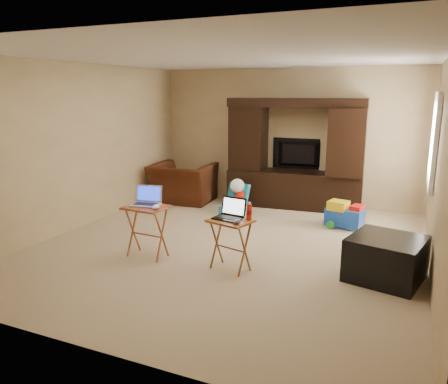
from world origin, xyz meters
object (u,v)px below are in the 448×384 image
at_px(ottoman, 386,258).
at_px(mouse_left, 156,207).
at_px(television, 298,154).
at_px(laptop_right, 228,209).
at_px(water_bottle, 249,212).
at_px(entertainment_center, 295,154).
at_px(recliner, 183,183).
at_px(child_rocker, 235,199).
at_px(mouse_right, 237,222).
at_px(push_toy, 345,214).
at_px(plush_toy, 240,202).
at_px(tray_table_left, 147,232).
at_px(laptop_left, 145,196).
at_px(tray_table_right, 230,245).

distance_m(ottoman, mouse_left, 2.75).
xyz_separation_m(television, laptop_right, (0.04, -3.40, -0.21)).
relative_size(television, water_bottle, 5.26).
distance_m(entertainment_center, ottoman, 3.34).
distance_m(recliner, water_bottle, 3.51).
bearing_deg(recliner, mouse_left, 108.87).
bearing_deg(ottoman, recliner, 149.69).
height_order(entertainment_center, mouse_left, entertainment_center).
distance_m(entertainment_center, child_rocker, 1.41).
distance_m(mouse_left, mouse_right, 1.08).
bearing_deg(recliner, push_toy, 167.88).
height_order(plush_toy, push_toy, push_toy).
distance_m(tray_table_left, laptop_right, 1.17).
bearing_deg(tray_table_left, entertainment_center, 75.30).
xyz_separation_m(mouse_right, water_bottle, (0.07, 0.20, 0.07)).
relative_size(child_rocker, push_toy, 0.95).
xyz_separation_m(recliner, laptop_left, (0.95, -2.69, 0.42)).
bearing_deg(child_rocker, ottoman, -19.25).
bearing_deg(mouse_left, television, 76.06).
height_order(television, mouse_right, television).
relative_size(plush_toy, tray_table_right, 0.65).
xyz_separation_m(push_toy, water_bottle, (-0.78, -2.16, 0.50)).
distance_m(push_toy, tray_table_right, 2.45).
height_order(push_toy, tray_table_right, tray_table_right).
xyz_separation_m(tray_table_left, tray_table_right, (1.14, 0.03, -0.03)).
relative_size(recliner, water_bottle, 5.92).
height_order(tray_table_right, mouse_left, mouse_left).
xyz_separation_m(entertainment_center, laptop_left, (-1.09, -3.18, -0.19)).
relative_size(tray_table_left, mouse_left, 4.92).
xyz_separation_m(ottoman, laptop_left, (-2.87, -0.46, 0.54)).
distance_m(recliner, tray_table_left, 2.89).
bearing_deg(plush_toy, recliner, 165.81).
distance_m(television, child_rocker, 1.56).
height_order(child_rocker, ottoman, child_rocker).
height_order(entertainment_center, plush_toy, entertainment_center).
distance_m(child_rocker, tray_table_left, 2.30).
bearing_deg(tray_table_left, ottoman, 13.36).
relative_size(ottoman, laptop_left, 2.17).
distance_m(tray_table_right, water_bottle, 0.46).
bearing_deg(water_bottle, laptop_right, -165.96).
xyz_separation_m(television, tray_table_left, (-1.06, -3.45, -0.61)).
bearing_deg(child_rocker, tray_table_right, -53.27).
xyz_separation_m(entertainment_center, ottoman, (1.78, -2.72, -0.74)).
relative_size(push_toy, laptop_left, 1.62).
xyz_separation_m(child_rocker, ottoman, (2.57, -1.80, -0.02)).
xyz_separation_m(entertainment_center, television, (0.00, 0.23, -0.04)).
bearing_deg(push_toy, ottoman, -54.47).
bearing_deg(ottoman, tray_table_right, -164.97).
bearing_deg(television, mouse_left, 73.27).
relative_size(entertainment_center, child_rocker, 4.48).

